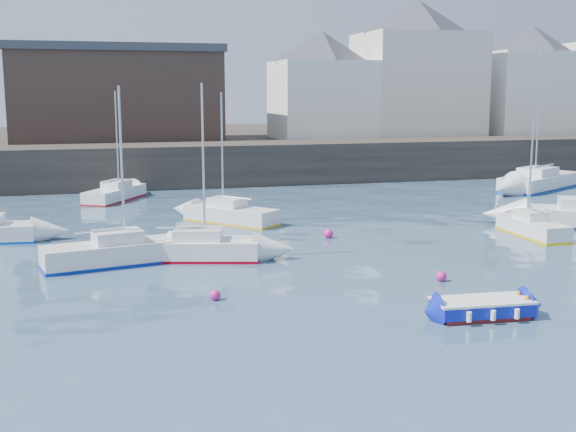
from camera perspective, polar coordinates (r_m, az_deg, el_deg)
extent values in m
plane|color=#2D4760|center=(20.75, 8.82, -9.65)|extent=(220.00, 220.00, 0.00)
cube|color=#28231E|center=(53.71, -6.44, 4.09)|extent=(90.00, 5.00, 3.00)
cube|color=#28231E|center=(71.49, -8.66, 5.40)|extent=(90.00, 32.00, 2.80)
cube|color=beige|center=(66.08, 10.15, 10.12)|extent=(10.00, 8.00, 9.00)
pyramid|color=#3A3D44|center=(66.38, 10.31, 15.22)|extent=(13.36, 13.36, 2.80)
cube|color=white|center=(71.03, 18.46, 9.14)|extent=(9.00, 7.00, 7.50)
pyramid|color=#3A3D44|center=(71.18, 18.69, 13.15)|extent=(11.88, 11.88, 2.45)
cube|color=white|center=(62.32, 2.71, 9.14)|extent=(8.00, 7.00, 6.50)
pyramid|color=#3A3D44|center=(62.42, 2.74, 13.25)|extent=(11.14, 11.14, 2.45)
cube|color=#3D2D26|center=(60.86, -13.37, 9.10)|extent=(16.00, 10.00, 7.00)
cube|color=#3A3D44|center=(60.94, -13.52, 12.67)|extent=(16.40, 10.40, 0.60)
cube|color=maroon|center=(23.19, 15.05, -7.58)|extent=(2.83, 1.32, 0.14)
cube|color=#0D1CB2|center=(23.11, 15.08, -6.98)|extent=(3.07, 1.49, 0.38)
cube|color=white|center=(23.05, 15.11, -6.45)|extent=(3.14, 1.52, 0.07)
cube|color=white|center=(23.10, 15.09, -6.84)|extent=(2.45, 1.07, 0.34)
cube|color=tan|center=(23.07, 15.10, -6.63)|extent=(0.28, 0.91, 0.05)
cylinder|color=white|center=(23.45, 12.58, -6.69)|extent=(0.15, 0.15, 0.30)
cylinder|color=white|center=(22.16, 14.12, -7.74)|extent=(0.15, 0.15, 0.30)
cylinder|color=white|center=(23.76, 14.30, -6.54)|extent=(0.15, 0.15, 0.30)
cylinder|color=white|center=(22.49, 15.91, -7.56)|extent=(0.15, 0.15, 0.30)
cylinder|color=white|center=(24.09, 15.96, -6.39)|extent=(0.15, 0.15, 0.30)
cylinder|color=white|center=(22.84, 17.65, -7.38)|extent=(0.15, 0.15, 0.30)
cube|color=white|center=(29.74, -13.75, -2.92)|extent=(5.62, 2.80, 0.88)
cube|color=#0A26A7|center=(29.82, -13.72, -3.64)|extent=(5.68, 2.83, 0.12)
cube|color=white|center=(29.66, -13.30, -1.59)|extent=(2.11, 1.65, 0.49)
cylinder|color=silver|center=(29.30, -13.01, 3.93)|extent=(0.10, 0.10, 6.19)
cube|color=white|center=(30.07, -7.62, -2.63)|extent=(5.80, 3.17, 0.83)
cube|color=#950014|center=(30.15, -7.60, -3.30)|extent=(5.86, 3.20, 0.11)
cube|color=white|center=(29.90, -7.12, -1.43)|extent=(2.22, 1.79, 0.46)
cylinder|color=silver|center=(29.43, -6.71, 4.21)|extent=(0.09, 0.09, 6.36)
cube|color=white|center=(36.47, 18.76, -0.90)|extent=(1.42, 4.34, 0.78)
cube|color=#ECBF03|center=(36.53, 18.73, -1.42)|extent=(1.44, 4.38, 0.10)
cube|color=white|center=(36.54, 18.63, 0.09)|extent=(1.05, 1.52, 0.43)
cylinder|color=silver|center=(36.42, 18.64, 3.67)|extent=(0.09, 0.09, 4.97)
cube|color=white|center=(38.04, -4.54, 0.08)|extent=(4.66, 4.97, 0.85)
cube|color=yellow|center=(38.11, -4.53, -0.46)|extent=(4.71, 5.02, 0.11)
cube|color=white|center=(38.09, -4.86, 1.10)|extent=(2.13, 2.18, 0.47)
cylinder|color=silver|center=(37.93, -5.23, 5.22)|extent=(0.09, 0.09, 5.94)
cube|color=white|center=(53.99, 19.27, 2.56)|extent=(8.00, 6.12, 1.00)
cube|color=#0D3D9B|center=(54.05, 19.24, 2.11)|extent=(8.08, 6.18, 0.13)
cube|color=white|center=(53.55, 19.13, 3.36)|extent=(3.31, 3.00, 0.56)
cylinder|color=silver|center=(52.92, 19.21, 7.86)|extent=(0.11, 0.11, 8.99)
cube|color=white|center=(47.00, -13.52, 1.69)|extent=(4.18, 5.38, 0.79)
cube|color=maroon|center=(47.05, -13.50, 1.28)|extent=(4.23, 5.43, 0.11)
cube|color=white|center=(47.15, -13.39, 2.48)|extent=(2.04, 2.23, 0.44)
cylinder|color=silver|center=(47.11, -13.37, 5.91)|extent=(0.09, 0.09, 6.06)
sphere|color=#D61F81|center=(24.33, -5.78, -6.62)|extent=(0.37, 0.37, 0.37)
sphere|color=#D61F81|center=(27.12, 12.00, -5.05)|extent=(0.40, 0.40, 0.40)
sphere|color=#D61F81|center=(34.22, 3.21, -1.73)|extent=(0.45, 0.45, 0.45)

